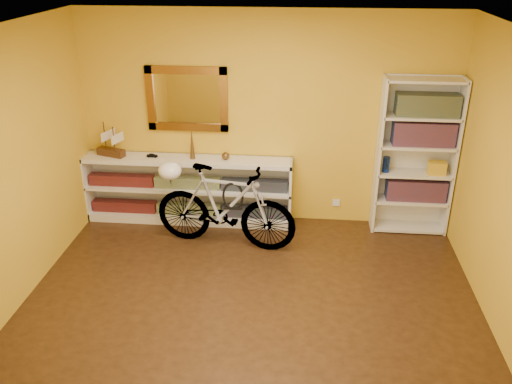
# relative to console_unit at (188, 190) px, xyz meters

# --- Properties ---
(floor) EXTENTS (4.50, 4.00, 0.01)m
(floor) POSITION_rel_console_unit_xyz_m (0.96, -1.81, -0.43)
(floor) COLOR black
(floor) RESTS_ON ground
(ceiling) EXTENTS (4.50, 4.00, 0.01)m
(ceiling) POSITION_rel_console_unit_xyz_m (0.96, -1.81, 2.18)
(ceiling) COLOR silver
(ceiling) RESTS_ON ground
(back_wall) EXTENTS (4.50, 0.01, 2.60)m
(back_wall) POSITION_rel_console_unit_xyz_m (0.96, 0.19, 0.88)
(back_wall) COLOR gold
(back_wall) RESTS_ON ground
(left_wall) EXTENTS (0.01, 4.00, 2.60)m
(left_wall) POSITION_rel_console_unit_xyz_m (-1.29, -1.81, 0.88)
(left_wall) COLOR gold
(left_wall) RESTS_ON ground
(gilt_mirror) EXTENTS (0.98, 0.06, 0.78)m
(gilt_mirror) POSITION_rel_console_unit_xyz_m (0.01, 0.15, 1.12)
(gilt_mirror) COLOR brown
(gilt_mirror) RESTS_ON back_wall
(wall_socket) EXTENTS (0.09, 0.02, 0.09)m
(wall_socket) POSITION_rel_console_unit_xyz_m (1.86, 0.17, -0.17)
(wall_socket) COLOR silver
(wall_socket) RESTS_ON back_wall
(console_unit) EXTENTS (2.60, 0.35, 0.85)m
(console_unit) POSITION_rel_console_unit_xyz_m (0.00, 0.00, 0.00)
(console_unit) COLOR silver
(console_unit) RESTS_ON floor
(cd_row_lower) EXTENTS (2.50, 0.13, 0.14)m
(cd_row_lower) POSITION_rel_console_unit_xyz_m (-0.00, -0.02, -0.26)
(cd_row_lower) COLOR black
(cd_row_lower) RESTS_ON console_unit
(cd_row_upper) EXTENTS (2.50, 0.13, 0.14)m
(cd_row_upper) POSITION_rel_console_unit_xyz_m (-0.00, -0.02, 0.11)
(cd_row_upper) COLOR navy
(cd_row_upper) RESTS_ON console_unit
(model_ship) EXTENTS (0.38, 0.24, 0.43)m
(model_ship) POSITION_rel_console_unit_xyz_m (-0.95, 0.00, 0.64)
(model_ship) COLOR #38210F
(model_ship) RESTS_ON console_unit
(toy_car) EXTENTS (0.00, 0.00, 0.00)m
(toy_car) POSITION_rel_console_unit_xyz_m (-0.43, 0.00, 0.43)
(toy_car) COLOR black
(toy_car) RESTS_ON console_unit
(bronze_ornament) EXTENTS (0.07, 0.07, 0.38)m
(bronze_ornament) POSITION_rel_console_unit_xyz_m (0.08, 0.00, 0.62)
(bronze_ornament) COLOR brown
(bronze_ornament) RESTS_ON console_unit
(decorative_orb) EXTENTS (0.09, 0.09, 0.09)m
(decorative_orb) POSITION_rel_console_unit_xyz_m (0.49, 0.00, 0.47)
(decorative_orb) COLOR brown
(decorative_orb) RESTS_ON console_unit
(bookcase) EXTENTS (0.90, 0.30, 1.90)m
(bookcase) POSITION_rel_console_unit_xyz_m (2.74, 0.03, 0.52)
(bookcase) COLOR silver
(bookcase) RESTS_ON floor
(book_row_a) EXTENTS (0.70, 0.22, 0.26)m
(book_row_a) POSITION_rel_console_unit_xyz_m (2.79, 0.03, 0.12)
(book_row_a) COLOR maroon
(book_row_a) RESTS_ON bookcase
(book_row_b) EXTENTS (0.70, 0.22, 0.28)m
(book_row_b) POSITION_rel_console_unit_xyz_m (2.79, 0.03, 0.83)
(book_row_b) COLOR maroon
(book_row_b) RESTS_ON bookcase
(book_row_c) EXTENTS (0.70, 0.22, 0.25)m
(book_row_c) POSITION_rel_console_unit_xyz_m (2.79, 0.03, 1.16)
(book_row_c) COLOR #184755
(book_row_c) RESTS_ON bookcase
(travel_mug) EXTENTS (0.08, 0.08, 0.19)m
(travel_mug) POSITION_rel_console_unit_xyz_m (2.41, 0.01, 0.43)
(travel_mug) COLOR navy
(travel_mug) RESTS_ON bookcase
(red_tin) EXTENTS (0.18, 0.18, 0.20)m
(red_tin) POSITION_rel_console_unit_xyz_m (2.54, 0.06, 1.14)
(red_tin) COLOR maroon
(red_tin) RESTS_ON bookcase
(yellow_bag) EXTENTS (0.21, 0.14, 0.16)m
(yellow_bag) POSITION_rel_console_unit_xyz_m (2.99, -0.01, 0.42)
(yellow_bag) COLOR gold
(yellow_bag) RESTS_ON bookcase
(bicycle) EXTENTS (0.69, 1.74, 1.00)m
(bicycle) POSITION_rel_console_unit_xyz_m (0.55, -0.58, 0.07)
(bicycle) COLOR silver
(bicycle) RESTS_ON floor
(helmet) EXTENTS (0.27, 0.26, 0.20)m
(helmet) POSITION_rel_console_unit_xyz_m (-0.09, -0.48, 0.45)
(helmet) COLOR white
(helmet) RESTS_ON bicycle
(u_lock) EXTENTS (0.25, 0.03, 0.25)m
(u_lock) POSITION_rel_console_unit_xyz_m (0.65, -0.59, 0.22)
(u_lock) COLOR black
(u_lock) RESTS_ON bicycle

